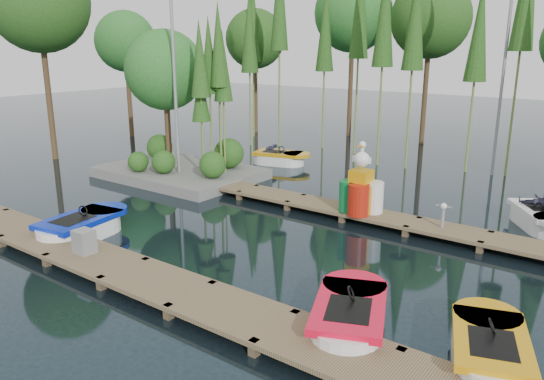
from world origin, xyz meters
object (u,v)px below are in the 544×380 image
Objects in this scene: island at (176,97)px; boat_red at (349,318)px; yellow_barrel at (367,198)px; drum_cluster at (360,192)px; boat_yellow_far at (279,158)px; utility_cabinet at (84,242)px; boat_blue at (82,228)px.

island reaches higher than boat_red.
yellow_barrel is 0.30m from drum_cluster.
boat_yellow_far is 4.94× the size of utility_cabinet.
boat_blue is at bearing 157.20° from boat_red.
island reaches higher than utility_cabinet.
island is 2.17× the size of boat_red.
island is 9.06m from drum_cluster.
boat_red is 14.36m from boat_yellow_far.
boat_blue is 10.86m from boat_yellow_far.
boat_blue is 1.06× the size of boat_yellow_far.
island is 7.68× the size of yellow_barrel.
utility_cabinet is (2.75, -11.88, 0.31)m from boat_yellow_far.
drum_cluster is (8.72, -0.95, -2.25)m from island.
boat_blue is 0.98× the size of boat_red.
boat_red is at bearing -9.07° from boat_blue.
boat_yellow_far is (-9.44, 10.82, 0.01)m from boat_red.
island is 2.35× the size of boat_yellow_far.
island reaches higher than drum_cluster.
boat_red is 1.43× the size of drum_cluster.
boat_blue reaches higher than boat_red.
yellow_barrel is 0.41× the size of drum_cluster.
boat_blue is 3.46× the size of yellow_barrel.
boat_blue is at bearing -134.15° from drum_cluster.
boat_red is 1.08× the size of boat_yellow_far.
utility_cabinet is at bearing 166.28° from boat_red.
drum_cluster reaches higher than yellow_barrel.
boat_yellow_far is 8.38m from yellow_barrel.
yellow_barrel is at bearing 59.98° from utility_cabinet.
drum_cluster is (3.88, 6.84, 0.35)m from utility_cabinet.
drum_cluster is (-0.16, -0.16, 0.20)m from yellow_barrel.
yellow_barrel reaches higher than utility_cabinet.
boat_red is at bearing -64.06° from drum_cluster.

